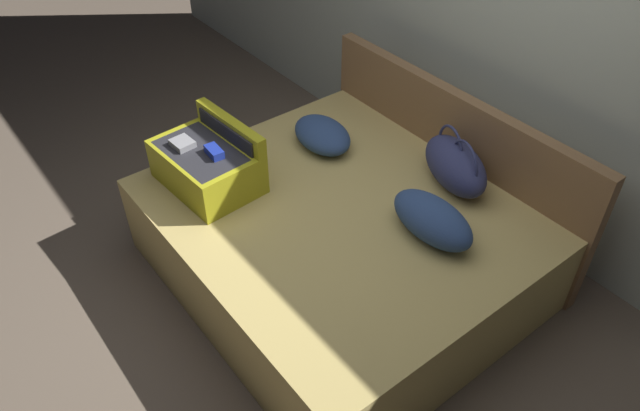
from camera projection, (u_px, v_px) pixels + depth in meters
ground_plane at (283, 306)px, 3.50m from camera, size 12.00×12.00×0.00m
back_wall at (511, 19)px, 3.43m from camera, size 8.00×0.10×2.60m
bed at (337, 244)px, 3.52m from camera, size 2.01×1.72×0.53m
headboard at (449, 159)px, 3.81m from camera, size 2.05×0.08×0.94m
hard_case_large at (207, 163)px, 3.44m from camera, size 0.62×0.47×0.37m
duffel_bag at (455, 165)px, 3.44m from camera, size 0.58×0.42×0.34m
pillow_near_headboard at (322, 135)px, 3.77m from camera, size 0.47×0.34×0.17m
pillow_center_head at (432, 220)px, 3.13m from camera, size 0.51×0.26×0.21m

